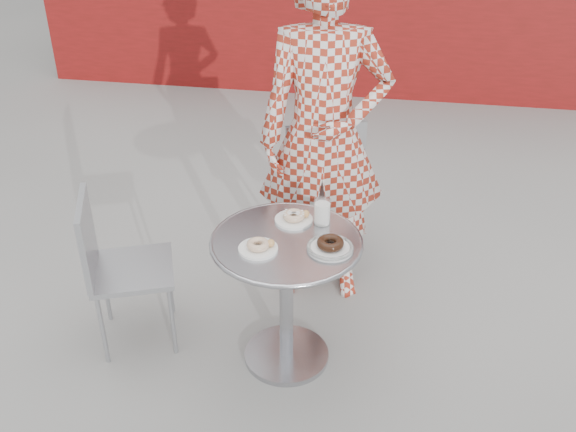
% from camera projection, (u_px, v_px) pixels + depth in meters
% --- Properties ---
extents(ground, '(60.00, 60.00, 0.00)m').
position_uv_depth(ground, '(286.00, 355.00, 3.07)').
color(ground, '#9B9893').
rests_on(ground, ground).
extents(bistro_table, '(0.66, 0.66, 0.67)m').
position_uv_depth(bistro_table, '(286.00, 271.00, 2.80)').
color(bistro_table, '#BDBDC2').
rests_on(bistro_table, ground).
extents(chair_far, '(0.55, 0.55, 0.89)m').
position_uv_depth(chair_far, '(316.00, 211.00, 3.71)').
color(chair_far, '#A7A9AE').
rests_on(chair_far, ground).
extents(chair_left, '(0.48, 0.48, 0.78)m').
position_uv_depth(chair_left, '(134.00, 297.00, 3.07)').
color(chair_left, '#A7A9AE').
rests_on(chair_left, ground).
extents(seated_person, '(0.70, 0.52, 1.76)m').
position_uv_depth(seated_person, '(324.00, 137.00, 3.11)').
color(seated_person, maroon).
rests_on(seated_person, ground).
extents(plate_far, '(0.17, 0.17, 0.05)m').
position_uv_depth(plate_far, '(294.00, 217.00, 2.85)').
color(plate_far, white).
rests_on(plate_far, bistro_table).
extents(plate_near, '(0.17, 0.17, 0.04)m').
position_uv_depth(plate_near, '(259.00, 246.00, 2.65)').
color(plate_near, white).
rests_on(plate_near, bistro_table).
extents(plate_checker, '(0.20, 0.20, 0.05)m').
position_uv_depth(plate_checker, '(330.00, 246.00, 2.65)').
color(plate_checker, white).
rests_on(plate_checker, bistro_table).
extents(milk_cup, '(0.08, 0.08, 0.12)m').
position_uv_depth(milk_cup, '(322.00, 212.00, 2.81)').
color(milk_cup, white).
rests_on(milk_cup, bistro_table).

